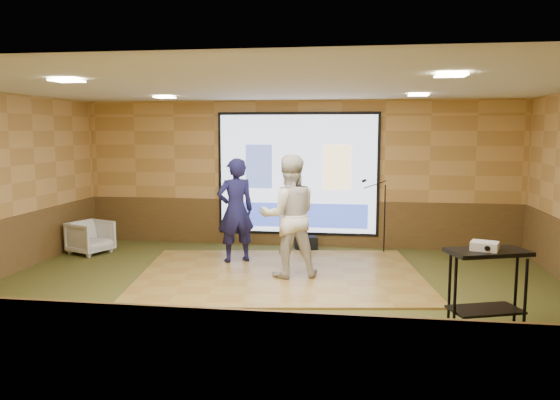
# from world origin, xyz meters

# --- Properties ---
(ground) EXTENTS (9.00, 9.00, 0.00)m
(ground) POSITION_xyz_m (0.00, 0.00, 0.00)
(ground) COLOR #2E3E1C
(ground) RESTS_ON ground
(room_shell) EXTENTS (9.04, 7.04, 3.02)m
(room_shell) POSITION_xyz_m (0.00, 0.00, 2.09)
(room_shell) COLOR tan
(room_shell) RESTS_ON ground
(wainscot_back) EXTENTS (9.00, 0.04, 0.95)m
(wainscot_back) POSITION_xyz_m (0.00, 3.48, 0.47)
(wainscot_back) COLOR #4A3818
(wainscot_back) RESTS_ON ground
(wainscot_front) EXTENTS (9.00, 0.04, 0.95)m
(wainscot_front) POSITION_xyz_m (0.00, -3.48, 0.47)
(wainscot_front) COLOR #4A3818
(wainscot_front) RESTS_ON ground
(projector_screen) EXTENTS (3.32, 0.06, 2.52)m
(projector_screen) POSITION_xyz_m (0.00, 3.44, 1.47)
(projector_screen) COLOR black
(projector_screen) RESTS_ON room_shell
(downlight_nw) EXTENTS (0.32, 0.32, 0.02)m
(downlight_nw) POSITION_xyz_m (-2.20, 1.80, 2.97)
(downlight_nw) COLOR #FFEFBF
(downlight_nw) RESTS_ON room_shell
(downlight_ne) EXTENTS (0.32, 0.32, 0.02)m
(downlight_ne) POSITION_xyz_m (2.20, 1.80, 2.97)
(downlight_ne) COLOR #FFEFBF
(downlight_ne) RESTS_ON room_shell
(downlight_sw) EXTENTS (0.32, 0.32, 0.02)m
(downlight_sw) POSITION_xyz_m (-2.20, -1.50, 2.97)
(downlight_sw) COLOR #FFEFBF
(downlight_sw) RESTS_ON room_shell
(downlight_se) EXTENTS (0.32, 0.32, 0.02)m
(downlight_se) POSITION_xyz_m (2.20, -1.50, 2.97)
(downlight_se) COLOR #FFEFBF
(downlight_se) RESTS_ON room_shell
(dance_floor) EXTENTS (5.05, 4.12, 0.03)m
(dance_floor) POSITION_xyz_m (-0.01, 1.07, 0.02)
(dance_floor) COLOR olive
(dance_floor) RESTS_ON ground
(player_left) EXTENTS (0.81, 0.73, 1.87)m
(player_left) POSITION_xyz_m (-0.93, 1.80, 0.97)
(player_left) COLOR #161543
(player_left) RESTS_ON dance_floor
(player_right) EXTENTS (1.13, 0.99, 1.97)m
(player_right) POSITION_xyz_m (0.14, 0.94, 1.02)
(player_right) COLOR beige
(player_right) RESTS_ON dance_floor
(av_table) EXTENTS (0.93, 0.49, 0.98)m
(av_table) POSITION_xyz_m (2.78, -1.02, 0.69)
(av_table) COLOR black
(av_table) RESTS_ON ground
(projector) EXTENTS (0.37, 0.34, 0.10)m
(projector) POSITION_xyz_m (2.73, -1.04, 1.03)
(projector) COLOR white
(projector) RESTS_ON av_table
(mic_stand) EXTENTS (0.57, 0.23, 1.46)m
(mic_stand) POSITION_xyz_m (1.70, 2.97, 0.49)
(mic_stand) COLOR black
(mic_stand) RESTS_ON ground
(banquet_chair) EXTENTS (0.92, 0.91, 0.64)m
(banquet_chair) POSITION_xyz_m (-3.90, 2.14, 0.32)
(banquet_chair) COLOR gray
(banquet_chair) RESTS_ON ground
(duffel_bag) EXTENTS (0.49, 0.41, 0.26)m
(duffel_bag) POSITION_xyz_m (0.21, 3.14, 0.13)
(duffel_bag) COLOR black
(duffel_bag) RESTS_ON ground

